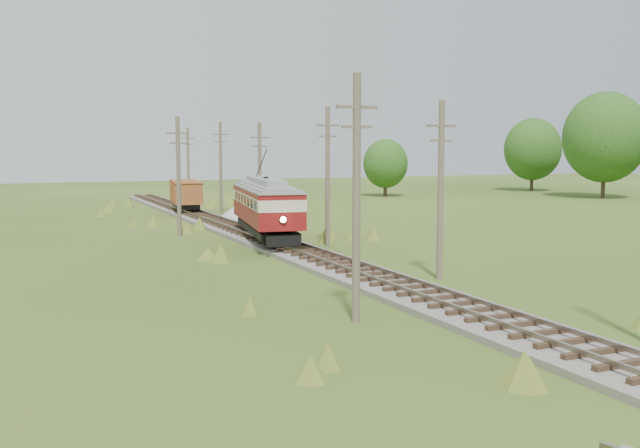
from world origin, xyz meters
name	(u,v)px	position (x,y,z in m)	size (l,w,h in m)	color
railbed_main	(266,240)	(0.00, 34.00, 0.19)	(3.60, 96.00, 0.57)	#605B54
streetcar	(266,204)	(0.00, 33.94, 2.66)	(5.00, 12.68, 5.73)	black
gondola	(186,193)	(0.00, 57.52, 1.99)	(3.67, 8.24, 2.64)	black
gravel_pile	(236,213)	(2.84, 50.13, 0.56)	(3.29, 3.49, 1.20)	gray
utility_pole_r_2	(441,188)	(3.30, 18.00, 4.42)	(1.60, 0.30, 8.60)	brown
utility_pole_r_3	(328,175)	(3.20, 31.00, 4.63)	(1.60, 0.30, 9.00)	brown
utility_pole_r_4	(260,173)	(3.00, 44.00, 4.32)	(1.60, 0.30, 8.40)	brown
utility_pole_r_5	(221,166)	(3.40, 57.00, 4.58)	(1.60, 0.30, 8.90)	brown
utility_pole_r_6	(188,165)	(3.20, 70.00, 4.47)	(1.60, 0.30, 8.70)	brown
utility_pole_l_a	(356,196)	(-4.20, 12.00, 4.63)	(1.60, 0.30, 9.00)	brown
utility_pole_l_b	(179,175)	(-4.50, 40.00, 4.42)	(1.60, 0.30, 8.60)	brown
tree_right_4	(605,137)	(54.00, 58.00, 7.75)	(10.50, 10.50, 13.53)	#38281C
tree_right_5	(533,149)	(56.00, 74.00, 6.19)	(8.40, 8.40, 10.82)	#38281C
tree_mid_b	(385,164)	(30.00, 72.00, 4.33)	(5.88, 5.88, 7.57)	#38281C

